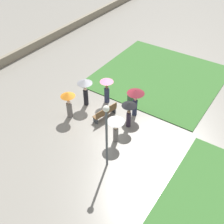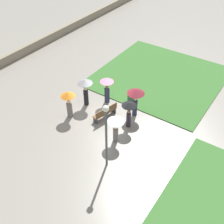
{
  "view_description": "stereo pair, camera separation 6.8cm",
  "coord_description": "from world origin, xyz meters",
  "px_view_note": "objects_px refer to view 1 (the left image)",
  "views": [
    {
      "loc": [
        11.73,
        8.37,
        12.09
      ],
      "look_at": [
        0.84,
        1.03,
        1.16
      ],
      "focal_mm": 45.0,
      "sensor_mm": 36.0,
      "label": 1
    },
    {
      "loc": [
        11.69,
        8.43,
        12.09
      ],
      "look_at": [
        0.84,
        1.03,
        1.16
      ],
      "focal_mm": 45.0,
      "sensor_mm": 36.0,
      "label": 2
    }
  ],
  "objects_px": {
    "crowd_person_maroon": "(136,96)",
    "crowd_person_pink": "(107,86)",
    "lamp_post": "(106,129)",
    "crowd_person_white": "(116,124)",
    "park_bench": "(105,112)",
    "crowd_person_orange": "(68,100)",
    "crowd_person_black": "(129,109)",
    "crowd_person_grey": "(85,87)",
    "trash_bin": "(130,98)"
  },
  "relations": [
    {
      "from": "crowd_person_maroon",
      "to": "crowd_person_pink",
      "type": "bearing_deg",
      "value": 42.14
    },
    {
      "from": "lamp_post",
      "to": "crowd_person_white",
      "type": "xyz_separation_m",
      "value": [
        -1.8,
        -0.62,
        -1.37
      ]
    },
    {
      "from": "park_bench",
      "to": "crowd_person_orange",
      "type": "bearing_deg",
      "value": -46.91
    },
    {
      "from": "crowd_person_black",
      "to": "crowd_person_grey",
      "type": "bearing_deg",
      "value": -77.81
    },
    {
      "from": "crowd_person_pink",
      "to": "crowd_person_white",
      "type": "height_order",
      "value": "crowd_person_pink"
    },
    {
      "from": "lamp_post",
      "to": "trash_bin",
      "type": "relative_size",
      "value": 4.78
    },
    {
      "from": "lamp_post",
      "to": "crowd_person_black",
      "type": "relative_size",
      "value": 2.2
    },
    {
      "from": "crowd_person_pink",
      "to": "lamp_post",
      "type": "bearing_deg",
      "value": 71.24
    },
    {
      "from": "crowd_person_pink",
      "to": "crowd_person_maroon",
      "type": "relative_size",
      "value": 0.97
    },
    {
      "from": "crowd_person_pink",
      "to": "crowd_person_orange",
      "type": "distance_m",
      "value": 2.86
    },
    {
      "from": "crowd_person_black",
      "to": "crowd_person_white",
      "type": "bearing_deg",
      "value": 18.49
    },
    {
      "from": "lamp_post",
      "to": "crowd_person_grey",
      "type": "height_order",
      "value": "lamp_post"
    },
    {
      "from": "park_bench",
      "to": "crowd_person_black",
      "type": "distance_m",
      "value": 1.89
    },
    {
      "from": "crowd_person_white",
      "to": "crowd_person_black",
      "type": "bearing_deg",
      "value": 93.04
    },
    {
      "from": "crowd_person_orange",
      "to": "crowd_person_grey",
      "type": "height_order",
      "value": "crowd_person_grey"
    },
    {
      "from": "crowd_person_black",
      "to": "crowd_person_grey",
      "type": "height_order",
      "value": "crowd_person_grey"
    },
    {
      "from": "park_bench",
      "to": "trash_bin",
      "type": "relative_size",
      "value": 2.1
    },
    {
      "from": "crowd_person_orange",
      "to": "crowd_person_white",
      "type": "height_order",
      "value": "crowd_person_orange"
    },
    {
      "from": "crowd_person_black",
      "to": "crowd_person_maroon",
      "type": "bearing_deg",
      "value": -151.41
    },
    {
      "from": "crowd_person_maroon",
      "to": "crowd_person_white",
      "type": "height_order",
      "value": "crowd_person_maroon"
    },
    {
      "from": "crowd_person_pink",
      "to": "crowd_person_maroon",
      "type": "distance_m",
      "value": 2.32
    },
    {
      "from": "park_bench",
      "to": "crowd_person_pink",
      "type": "height_order",
      "value": "crowd_person_pink"
    },
    {
      "from": "crowd_person_grey",
      "to": "crowd_person_black",
      "type": "bearing_deg",
      "value": -133.2
    },
    {
      "from": "lamp_post",
      "to": "crowd_person_orange",
      "type": "bearing_deg",
      "value": -114.7
    },
    {
      "from": "trash_bin",
      "to": "crowd_person_orange",
      "type": "bearing_deg",
      "value": -36.45
    },
    {
      "from": "lamp_post",
      "to": "crowd_person_maroon",
      "type": "bearing_deg",
      "value": -168.41
    },
    {
      "from": "park_bench",
      "to": "crowd_person_pink",
      "type": "distance_m",
      "value": 1.92
    },
    {
      "from": "trash_bin",
      "to": "crowd_person_maroon",
      "type": "distance_m",
      "value": 1.68
    },
    {
      "from": "park_bench",
      "to": "crowd_person_orange",
      "type": "distance_m",
      "value": 2.49
    },
    {
      "from": "trash_bin",
      "to": "crowd_person_white",
      "type": "distance_m",
      "value": 3.94
    },
    {
      "from": "crowd_person_black",
      "to": "crowd_person_grey",
      "type": "relative_size",
      "value": 0.93
    },
    {
      "from": "crowd_person_black",
      "to": "crowd_person_grey",
      "type": "distance_m",
      "value": 3.6
    },
    {
      "from": "crowd_person_black",
      "to": "crowd_person_maroon",
      "type": "distance_m",
      "value": 1.24
    },
    {
      "from": "park_bench",
      "to": "crowd_person_white",
      "type": "relative_size",
      "value": 1.04
    },
    {
      "from": "crowd_person_grey",
      "to": "crowd_person_orange",
      "type": "bearing_deg",
      "value": 137.46
    },
    {
      "from": "crowd_person_orange",
      "to": "crowd_person_maroon",
      "type": "distance_m",
      "value": 4.26
    },
    {
      "from": "crowd_person_pink",
      "to": "crowd_person_black",
      "type": "xyz_separation_m",
      "value": [
        1.32,
        2.56,
        0.07
      ]
    },
    {
      "from": "lamp_post",
      "to": "crowd_person_black",
      "type": "distance_m",
      "value": 3.63
    },
    {
      "from": "park_bench",
      "to": "trash_bin",
      "type": "xyz_separation_m",
      "value": [
        -2.3,
        0.51,
        -0.04
      ]
    },
    {
      "from": "crowd_person_white",
      "to": "crowd_person_grey",
      "type": "bearing_deg",
      "value": 154.79
    },
    {
      "from": "crowd_person_maroon",
      "to": "crowd_person_grey",
      "type": "bearing_deg",
      "value": 60.51
    },
    {
      "from": "trash_bin",
      "to": "crowd_person_orange",
      "type": "xyz_separation_m",
      "value": [
        3.45,
        -2.55,
        0.88
      ]
    },
    {
      "from": "crowd_person_black",
      "to": "crowd_person_white",
      "type": "distance_m",
      "value": 1.53
    },
    {
      "from": "crowd_person_grey",
      "to": "crowd_person_maroon",
      "type": "bearing_deg",
      "value": -113.23
    },
    {
      "from": "lamp_post",
      "to": "crowd_person_white",
      "type": "height_order",
      "value": "lamp_post"
    },
    {
      "from": "trash_bin",
      "to": "crowd_person_black",
      "type": "xyz_separation_m",
      "value": [
        2.13,
        1.14,
        0.93
      ]
    },
    {
      "from": "park_bench",
      "to": "crowd_person_maroon",
      "type": "distance_m",
      "value": 2.22
    },
    {
      "from": "park_bench",
      "to": "crowd_person_maroon",
      "type": "relative_size",
      "value": 0.91
    },
    {
      "from": "lamp_post",
      "to": "crowd_person_white",
      "type": "distance_m",
      "value": 2.34
    },
    {
      "from": "crowd_person_maroon",
      "to": "crowd_person_orange",
      "type": "bearing_deg",
      "value": 81.22
    }
  ]
}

